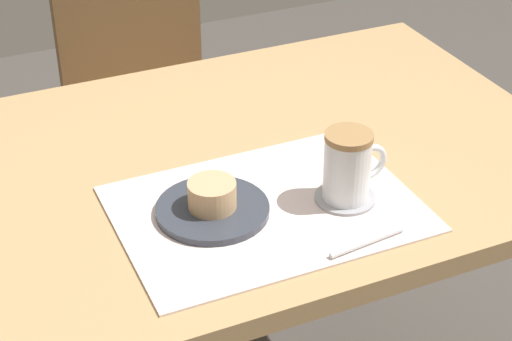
{
  "coord_description": "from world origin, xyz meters",
  "views": [
    {
      "loc": [
        -0.5,
        -1.16,
        1.5
      ],
      "look_at": [
        -0.04,
        -0.13,
        0.78
      ],
      "focal_mm": 60.0,
      "sensor_mm": 36.0,
      "label": 1
    }
  ],
  "objects_px": {
    "wooden_chair": "(148,89)",
    "coffee_mug": "(349,165)",
    "pastry": "(212,195)",
    "pastry_plate": "(213,210)",
    "dining_table": "(245,194)"
  },
  "relations": [
    {
      "from": "dining_table",
      "to": "coffee_mug",
      "type": "bearing_deg",
      "value": -64.91
    },
    {
      "from": "coffee_mug",
      "to": "pastry",
      "type": "bearing_deg",
      "value": 166.26
    },
    {
      "from": "pastry_plate",
      "to": "coffee_mug",
      "type": "height_order",
      "value": "coffee_mug"
    },
    {
      "from": "pastry",
      "to": "wooden_chair",
      "type": "bearing_deg",
      "value": 79.42
    },
    {
      "from": "pastry",
      "to": "coffee_mug",
      "type": "xyz_separation_m",
      "value": [
        0.21,
        -0.05,
        0.03
      ]
    },
    {
      "from": "wooden_chair",
      "to": "coffee_mug",
      "type": "relative_size",
      "value": 8.08
    },
    {
      "from": "dining_table",
      "to": "pastry_plate",
      "type": "xyz_separation_m",
      "value": [
        -0.12,
        -0.14,
        0.09
      ]
    },
    {
      "from": "wooden_chair",
      "to": "pastry",
      "type": "bearing_deg",
      "value": 77.21
    },
    {
      "from": "coffee_mug",
      "to": "wooden_chair",
      "type": "bearing_deg",
      "value": 92.59
    },
    {
      "from": "dining_table",
      "to": "wooden_chair",
      "type": "relative_size",
      "value": 1.22
    },
    {
      "from": "dining_table",
      "to": "wooden_chair",
      "type": "xyz_separation_m",
      "value": [
        0.05,
        0.75,
        -0.15
      ]
    },
    {
      "from": "dining_table",
      "to": "coffee_mug",
      "type": "height_order",
      "value": "coffee_mug"
    },
    {
      "from": "wooden_chair",
      "to": "coffee_mug",
      "type": "distance_m",
      "value": 0.99
    },
    {
      "from": "pastry_plate",
      "to": "pastry",
      "type": "xyz_separation_m",
      "value": [
        0.0,
        0.0,
        0.03
      ]
    },
    {
      "from": "pastry_plate",
      "to": "pastry",
      "type": "distance_m",
      "value": 0.03
    }
  ]
}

